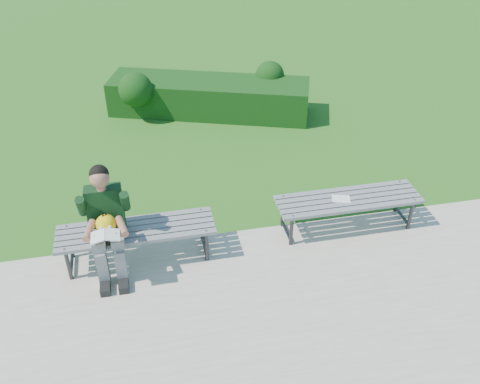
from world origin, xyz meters
name	(u,v)px	position (x,y,z in m)	size (l,w,h in m)	color
ground	(229,233)	(0.00, 0.00, 0.00)	(80.00, 80.00, 0.00)	#3A7324
walkway	(262,340)	(0.00, -1.75, 0.01)	(30.00, 3.50, 0.02)	beige
hedge	(207,95)	(0.27, 3.47, 0.34)	(3.58, 1.97, 0.86)	#0F410F
bench_left	(136,232)	(-1.13, -0.26, 0.42)	(1.80, 0.50, 0.46)	gray
bench_right	(348,202)	(1.48, -0.20, 0.42)	(1.80, 0.50, 0.46)	gray
seated_boy	(106,220)	(-1.43, -0.36, 0.71)	(0.56, 0.76, 1.31)	slate
paper_sheet	(341,199)	(1.38, -0.20, 0.47)	(0.26, 0.22, 0.01)	white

